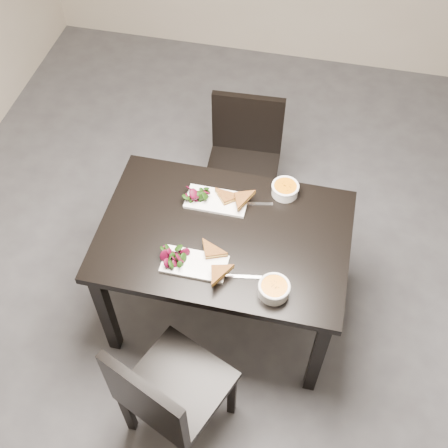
% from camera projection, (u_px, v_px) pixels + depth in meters
% --- Properties ---
extents(ground, '(5.00, 5.00, 0.00)m').
position_uv_depth(ground, '(309.00, 327.00, 3.22)').
color(ground, '#47474C').
rests_on(ground, ground).
extents(room_shell, '(5.02, 5.02, 2.81)m').
position_uv_depth(room_shell, '(379.00, 56.00, 1.77)').
color(room_shell, beige).
rests_on(room_shell, ground).
extents(table, '(1.20, 0.80, 0.75)m').
position_uv_depth(table, '(224.00, 245.00, 2.78)').
color(table, black).
rests_on(table, ground).
extents(chair_near, '(0.55, 0.55, 0.85)m').
position_uv_depth(chair_near, '(166.00, 395.00, 2.49)').
color(chair_near, black).
rests_on(chair_near, ground).
extents(chair_far, '(0.44, 0.44, 0.85)m').
position_uv_depth(chair_far, '(244.00, 157.00, 3.38)').
color(chair_far, black).
rests_on(chair_far, ground).
extents(plate_near, '(0.30, 0.15, 0.01)m').
position_uv_depth(plate_near, '(194.00, 264.00, 2.58)').
color(plate_near, white).
rests_on(plate_near, table).
extents(sandwich_near, '(0.18, 0.16, 0.05)m').
position_uv_depth(sandwich_near, '(209.00, 260.00, 2.55)').
color(sandwich_near, brown).
rests_on(sandwich_near, plate_near).
extents(salad_near, '(0.09, 0.08, 0.04)m').
position_uv_depth(salad_near, '(173.00, 257.00, 2.57)').
color(salad_near, black).
rests_on(salad_near, plate_near).
extents(soup_bowl_near, '(0.14, 0.14, 0.06)m').
position_uv_depth(soup_bowl_near, '(274.00, 289.00, 2.47)').
color(soup_bowl_near, white).
rests_on(soup_bowl_near, table).
extents(cutlery_near, '(0.18, 0.05, 0.00)m').
position_uv_depth(cutlery_near, '(242.00, 277.00, 2.55)').
color(cutlery_near, silver).
rests_on(cutlery_near, table).
extents(plate_far, '(0.30, 0.15, 0.02)m').
position_uv_depth(plate_far, '(216.00, 201.00, 2.81)').
color(plate_far, white).
rests_on(plate_far, table).
extents(sandwich_far, '(0.19, 0.18, 0.05)m').
position_uv_depth(sandwich_far, '(229.00, 201.00, 2.77)').
color(sandwich_far, brown).
rests_on(sandwich_far, plate_far).
extents(salad_far, '(0.10, 0.09, 0.04)m').
position_uv_depth(salad_far, '(197.00, 194.00, 2.80)').
color(salad_far, black).
rests_on(salad_far, plate_far).
extents(soup_bowl_far, '(0.14, 0.14, 0.06)m').
position_uv_depth(soup_bowl_far, '(285.00, 189.00, 2.82)').
color(soup_bowl_far, white).
rests_on(soup_bowl_far, table).
extents(cutlery_far, '(0.18, 0.05, 0.00)m').
position_uv_depth(cutlery_far, '(255.00, 204.00, 2.81)').
color(cutlery_far, silver).
rests_on(cutlery_far, table).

